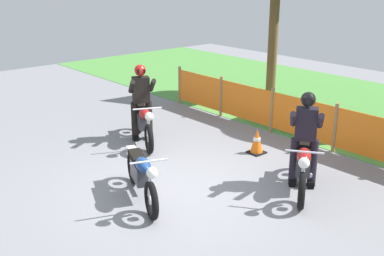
% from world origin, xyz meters
% --- Properties ---
extents(ground, '(24.00, 24.00, 0.02)m').
position_xyz_m(ground, '(0.00, 0.00, -0.01)').
color(ground, gray).
extents(grass_verge, '(24.00, 6.63, 0.01)m').
position_xyz_m(grass_verge, '(0.00, 6.83, 0.01)').
color(grass_verge, '#4C8C3D').
rests_on(grass_verge, ground).
extents(barrier_fence, '(8.45, 0.08, 1.05)m').
position_xyz_m(barrier_fence, '(0.00, 3.52, 0.54)').
color(barrier_fence, '#997547').
rests_on(barrier_fence, ground).
extents(motorcycle_lead, '(1.25, 1.69, 0.95)m').
position_xyz_m(motorcycle_lead, '(1.52, 1.53, 0.46)').
color(motorcycle_lead, black).
rests_on(motorcycle_lead, ground).
extents(motorcycle_trailing, '(1.84, 0.90, 0.92)m').
position_xyz_m(motorcycle_trailing, '(0.02, -0.74, 0.45)').
color(motorcycle_trailing, black).
rests_on(motorcycle_trailing, ground).
extents(motorcycle_third, '(1.85, 1.02, 0.95)m').
position_xyz_m(motorcycle_third, '(-2.21, 0.88, 0.46)').
color(motorcycle_third, black).
rests_on(motorcycle_third, ground).
extents(rider_lead, '(0.72, 0.78, 1.69)m').
position_xyz_m(rider_lead, '(1.39, 1.71, 0.95)').
color(rider_lead, black).
rests_on(rider_lead, ground).
extents(rider_third, '(0.78, 0.70, 1.69)m').
position_xyz_m(rider_third, '(-2.40, 0.97, 0.95)').
color(rider_third, black).
rests_on(rider_third, ground).
extents(traffic_cone, '(0.32, 0.32, 0.53)m').
position_xyz_m(traffic_cone, '(-0.16, 2.26, 0.26)').
color(traffic_cone, black).
rests_on(traffic_cone, ground).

